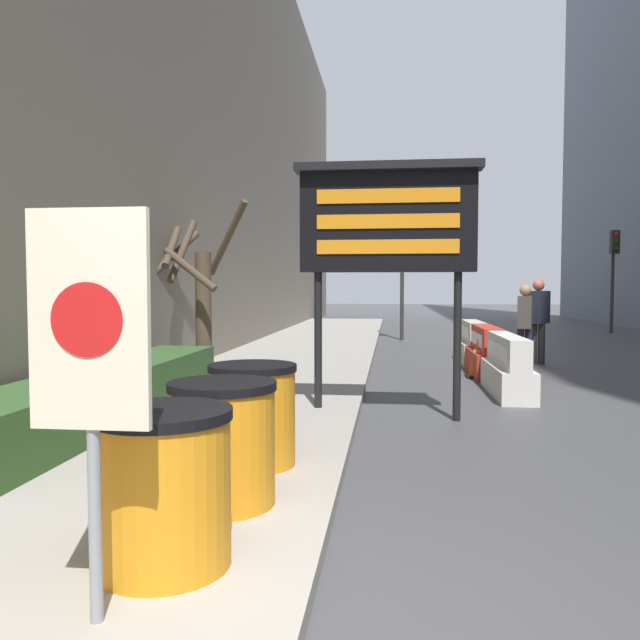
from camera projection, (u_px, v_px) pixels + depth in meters
name	position (u px, v px, depth m)	size (l,w,h in m)	color
building_left_facade	(186.00, 38.00, 12.47)	(0.40, 50.40, 13.30)	gray
hedge_strip	(110.00, 393.00, 7.38)	(0.90, 5.62, 0.59)	#335628
bare_tree	(198.00, 290.00, 10.54)	(1.75, 1.71, 3.04)	#4C3D2D
barrel_drum_foreground	(163.00, 487.00, 3.44)	(0.77, 0.77, 0.88)	orange
barrel_drum_middle	(223.00, 443.00, 4.42)	(0.77, 0.77, 0.88)	orange
barrel_drum_back	(253.00, 414.00, 5.41)	(0.77, 0.77, 0.88)	orange
warning_sign	(90.00, 348.00, 2.80)	(0.56, 0.08, 1.89)	gray
message_board	(388.00, 223.00, 7.78)	(2.31, 0.36, 3.21)	black
jersey_barrier_white	(507.00, 369.00, 9.67)	(0.52, 2.07, 0.93)	silver
jersey_barrier_red_striped	(487.00, 354.00, 11.77)	(0.60, 1.78, 0.93)	red
jersey_barrier_cream	(473.00, 345.00, 13.71)	(0.59, 1.67, 0.93)	beige
traffic_cone_near	(478.00, 356.00, 11.54)	(0.45, 0.45, 0.79)	black
traffic_light_near_curb	(402.00, 246.00, 19.51)	(0.28, 0.45, 4.10)	#2D2D30
traffic_light_far_side	(614.00, 259.00, 22.41)	(0.28, 0.45, 3.71)	#2D2D30
pedestrian_worker	(538.00, 314.00, 13.51)	(0.54, 0.55, 1.84)	#333338
pedestrian_passerby	(525.00, 319.00, 12.70)	(0.38, 0.51, 1.72)	#23283D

